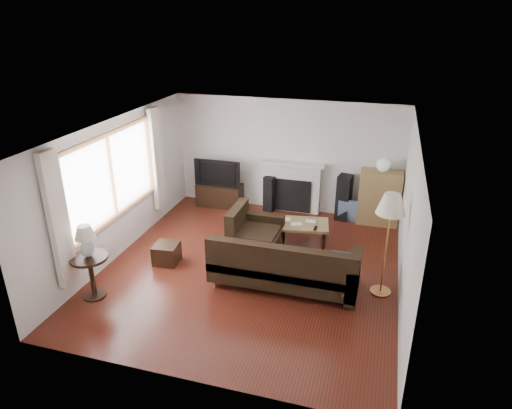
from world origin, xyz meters
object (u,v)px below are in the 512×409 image
(floor_lamp, at_px, (386,245))
(side_table, at_px, (92,277))
(tv_stand, at_px, (220,195))
(sectional_sofa, at_px, (285,263))
(coffee_table, at_px, (297,233))
(bookshelf, at_px, (379,198))

(floor_lamp, relative_size, side_table, 2.37)
(tv_stand, bearing_deg, side_table, -99.15)
(sectional_sofa, distance_m, coffee_table, 1.47)
(floor_lamp, bearing_deg, sectional_sofa, -172.06)
(bookshelf, distance_m, floor_lamp, 2.67)
(bookshelf, relative_size, side_table, 1.61)
(sectional_sofa, bearing_deg, side_table, -157.58)
(tv_stand, xyz_separation_m, side_table, (-0.65, -4.00, 0.10))
(tv_stand, relative_size, sectional_sofa, 0.40)
(bookshelf, distance_m, sectional_sofa, 3.18)
(sectional_sofa, xyz_separation_m, side_table, (-2.82, -1.17, -0.06))
(bookshelf, height_order, side_table, bookshelf)
(coffee_table, bearing_deg, floor_lamp, -46.26)
(sectional_sofa, bearing_deg, tv_stand, 127.53)
(sectional_sofa, relative_size, floor_lamp, 1.52)
(coffee_table, relative_size, side_table, 1.63)
(floor_lamp, bearing_deg, side_table, -162.46)
(sectional_sofa, relative_size, side_table, 3.60)
(sectional_sofa, relative_size, coffee_table, 2.21)
(bookshelf, xyz_separation_m, floor_lamp, (0.17, -2.65, 0.27))
(coffee_table, bearing_deg, bookshelf, 35.07)
(coffee_table, height_order, floor_lamp, floor_lamp)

